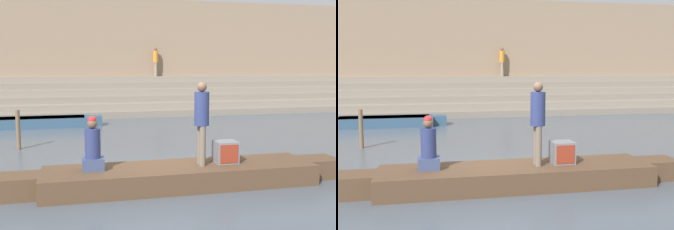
# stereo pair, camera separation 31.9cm
# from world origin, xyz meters

# --- Properties ---
(ground_plane) EXTENTS (120.00, 120.00, 0.00)m
(ground_plane) POSITION_xyz_m (0.00, 0.00, 0.00)
(ground_plane) COLOR #4C5660
(ghat_steps) EXTENTS (36.00, 4.11, 1.87)m
(ghat_steps) POSITION_xyz_m (0.00, 12.53, 0.68)
(ghat_steps) COLOR gray
(ghat_steps) RESTS_ON ground
(back_wall) EXTENTS (34.20, 1.28, 6.21)m
(back_wall) POSITION_xyz_m (0.00, 14.60, 3.08)
(back_wall) COLOR #937A60
(back_wall) RESTS_ON ground
(rowboat_main) EXTENTS (7.11, 1.38, 0.43)m
(rowboat_main) POSITION_xyz_m (0.35, -0.81, 0.23)
(rowboat_main) COLOR brown
(rowboat_main) RESTS_ON ground
(person_standing) EXTENTS (0.30, 0.30, 1.70)m
(person_standing) POSITION_xyz_m (0.77, -0.83, 1.42)
(person_standing) COLOR #756656
(person_standing) RESTS_ON rowboat_main
(person_rowing) EXTENTS (0.42, 0.33, 1.07)m
(person_rowing) POSITION_xyz_m (-1.42, -0.74, 0.87)
(person_rowing) COLOR #3D4C75
(person_rowing) RESTS_ON rowboat_main
(tv_set) EXTENTS (0.47, 0.43, 0.46)m
(tv_set) POSITION_xyz_m (1.33, -0.76, 0.66)
(tv_set) COLOR slate
(tv_set) RESTS_ON rowboat_main
(moored_boat_shore) EXTENTS (5.03, 1.21, 0.39)m
(moored_boat_shore) POSITION_xyz_m (-3.23, 8.09, 0.21)
(moored_boat_shore) COLOR #33516B
(moored_boat_shore) RESTS_ON ground
(mooring_post) EXTENTS (0.12, 0.12, 1.17)m
(mooring_post) POSITION_xyz_m (-3.41, 3.76, 0.59)
(mooring_post) COLOR brown
(mooring_post) RESTS_ON ground
(person_on_steps) EXTENTS (0.29, 0.29, 1.63)m
(person_on_steps) POSITION_xyz_m (2.70, 13.67, 2.82)
(person_on_steps) COLOR gray
(person_on_steps) RESTS_ON ghat_steps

